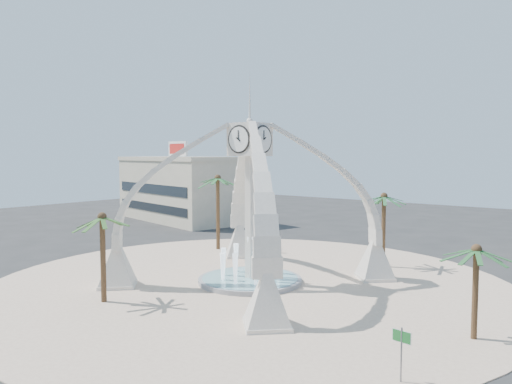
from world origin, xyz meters
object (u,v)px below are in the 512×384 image
Objects in this scene: palm_east at (477,251)px; palm_north at (384,197)px; palm_west at (218,179)px; palm_south at (102,218)px; street_sign at (401,343)px; fountain at (250,279)px; clock_tower at (250,199)px.

palm_north is at bearing 130.29° from palm_east.
palm_west reaches higher than palm_south.
palm_south is 2.63× the size of street_sign.
palm_south is 20.72m from street_sign.
fountain is 0.96× the size of palm_west.
palm_south is (-21.35, -8.42, 0.86)m from palm_east.
fountain is 14.16m from palm_north.
palm_east reaches higher than street_sign.
clock_tower is 18.86m from street_sign.
palm_east is 0.79× the size of palm_north.
palm_west is 17.29m from palm_north.
street_sign is at bearing 2.98° from palm_south.
palm_east is at bearing -5.61° from fountain.
clock_tower is 2.16× the size of palm_west.
palm_south reaches higher than street_sign.
fountain is at bearing -116.42° from palm_north.
palm_west reaches higher than palm_east.
palm_west is (-11.25, 8.47, 7.08)m from fountain.
fountain is 1.44× the size of palm_east.
palm_south is at bearing -69.83° from palm_west.
clock_tower is at bearing -36.97° from palm_west.
fountain is at bearing 156.80° from street_sign.
palm_west is at bearing 110.17° from palm_south.
palm_south is at bearing -170.62° from street_sign.
street_sign is (-1.04, -7.36, -3.07)m from palm_east.
palm_north is at bearing 63.58° from clock_tower.
palm_east is at bearing -5.61° from clock_tower.
palm_north is 23.88m from palm_south.
palm_west is at bearing 143.03° from fountain.
clock_tower is 2.76× the size of palm_south.
clock_tower is 12.88m from palm_north.
clock_tower reaches higher than palm_east.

